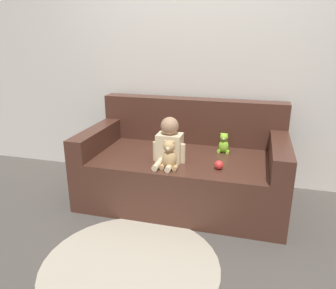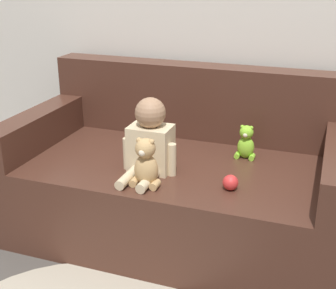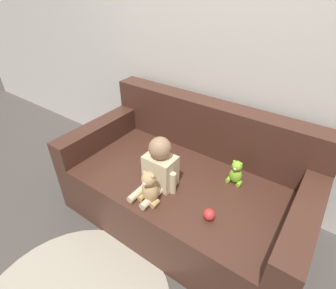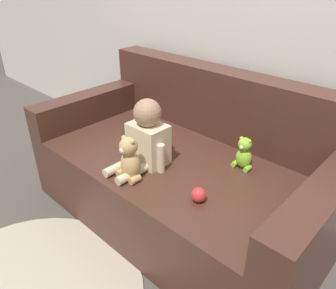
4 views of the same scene
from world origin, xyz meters
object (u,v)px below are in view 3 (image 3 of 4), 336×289
object	(u,v)px
teddy_bear_brown	(150,188)
toy_ball	(209,214)
person_baby	(159,166)
plush_toy_side	(236,173)
couch	(187,185)

from	to	relation	value
teddy_bear_brown	toy_ball	bearing A→B (deg)	13.27
person_baby	toy_ball	xyz separation A→B (m)	(0.44, -0.07, -0.13)
plush_toy_side	toy_ball	world-z (taller)	plush_toy_side
plush_toy_side	toy_ball	size ratio (longest dim) A/B	2.53
couch	teddy_bear_brown	size ratio (longest dim) A/B	7.45
couch	person_baby	size ratio (longest dim) A/B	4.71
couch	toy_ball	world-z (taller)	couch
couch	teddy_bear_brown	bearing A→B (deg)	-95.44
person_baby	plush_toy_side	size ratio (longest dim) A/B	2.04
person_baby	teddy_bear_brown	bearing A→B (deg)	-74.57
person_baby	plush_toy_side	distance (m)	0.55
toy_ball	plush_toy_side	bearing A→B (deg)	91.11
person_baby	couch	bearing A→B (deg)	70.77
teddy_bear_brown	plush_toy_side	distance (m)	0.63
person_baby	teddy_bear_brown	xyz separation A→B (m)	(0.05, -0.17, -0.05)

